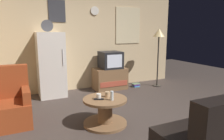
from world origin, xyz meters
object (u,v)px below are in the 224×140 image
object	(u,v)px
standing_lamp	(159,37)
remote_control	(99,99)
wine_glass	(112,96)
armchair	(8,105)
mug_ceramic_white	(99,96)
coffee_table	(105,111)
book_stack	(136,85)
crt_tv	(111,60)
fridge	(51,65)
mug_ceramic_tan	(107,94)
tv_stand	(110,79)

from	to	relation	value
standing_lamp	remote_control	world-z (taller)	standing_lamp
wine_glass	armchair	world-z (taller)	armchair
mug_ceramic_white	remote_control	xyz separation A→B (m)	(-0.01, -0.03, -0.03)
standing_lamp	coffee_table	world-z (taller)	standing_lamp
coffee_table	remote_control	world-z (taller)	remote_control
coffee_table	book_stack	world-z (taller)	coffee_table
crt_tv	mug_ceramic_white	world-z (taller)	crt_tv
fridge	wine_glass	distance (m)	2.18
fridge	mug_ceramic_white	distance (m)	2.01
wine_glass	remote_control	bearing A→B (deg)	148.62
coffee_table	armchair	world-z (taller)	armchair
standing_lamp	fridge	bearing A→B (deg)	173.47
standing_lamp	mug_ceramic_white	bearing A→B (deg)	-145.84
standing_lamp	mug_ceramic_tan	world-z (taller)	standing_lamp
tv_stand	wine_glass	distance (m)	2.24
coffee_table	armchair	bearing A→B (deg)	155.01
mug_ceramic_tan	armchair	xyz separation A→B (m)	(-1.50, 0.62, -0.15)
tv_stand	mug_ceramic_tan	distance (m)	2.08
mug_ceramic_white	remote_control	bearing A→B (deg)	-104.44
standing_lamp	crt_tv	bearing A→B (deg)	167.87
wine_glass	mug_ceramic_white	distance (m)	0.22
wine_glass	remote_control	size ratio (longest dim) A/B	1.00
remote_control	book_stack	bearing A→B (deg)	68.25
tv_stand	fridge	bearing A→B (deg)	178.46
armchair	tv_stand	bearing A→B (deg)	27.43
wine_glass	mug_ceramic_tan	xyz separation A→B (m)	(0.00, 0.18, -0.03)
fridge	crt_tv	size ratio (longest dim) A/B	3.28
crt_tv	wine_glass	xyz separation A→B (m)	(-0.91, -2.04, -0.26)
fridge	book_stack	distance (m)	2.35
wine_glass	remote_control	distance (m)	0.22
mug_ceramic_white	wine_glass	bearing A→B (deg)	-38.77
coffee_table	mug_ceramic_tan	size ratio (longest dim) A/B	8.00
mug_ceramic_white	remote_control	distance (m)	0.04
tv_stand	crt_tv	bearing A→B (deg)	-2.75
wine_glass	book_stack	bearing A→B (deg)	49.84
remote_control	mug_ceramic_white	bearing A→B (deg)	98.55
tv_stand	mug_ceramic_tan	bearing A→B (deg)	-115.53
fridge	tv_stand	world-z (taller)	fridge
crt_tv	book_stack	xyz separation A→B (m)	(0.73, -0.10, -0.73)
mug_ceramic_tan	remote_control	distance (m)	0.20
coffee_table	wine_glass	world-z (taller)	wine_glass
coffee_table	mug_ceramic_white	bearing A→B (deg)	176.68
fridge	remote_control	distance (m)	2.04
crt_tv	armchair	bearing A→B (deg)	-152.78
tv_stand	standing_lamp	distance (m)	1.74
coffee_table	armchair	size ratio (longest dim) A/B	0.75
remote_control	armchair	bearing A→B (deg)	175.35
mug_ceramic_white	tv_stand	bearing A→B (deg)	60.89
crt_tv	standing_lamp	distance (m)	1.46
fridge	crt_tv	xyz separation A→B (m)	(1.51, -0.04, 0.03)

